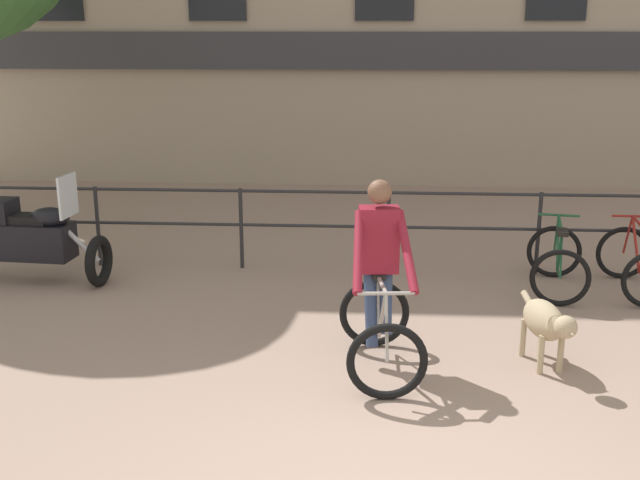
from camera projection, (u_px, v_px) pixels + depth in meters
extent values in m
cylinder|color=#232326|center=(98.00, 226.00, 9.69)|extent=(0.05, 0.05, 1.05)
cylinder|color=#232326|center=(241.00, 229.00, 9.57)|extent=(0.05, 0.05, 1.05)
cylinder|color=#232326|center=(388.00, 231.00, 9.46)|extent=(0.05, 0.05, 1.05)
cylinder|color=#232326|center=(538.00, 233.00, 9.35)|extent=(0.05, 0.05, 1.05)
cylinder|color=#232326|center=(389.00, 193.00, 9.33)|extent=(15.00, 0.04, 0.04)
cylinder|color=#232326|center=(388.00, 227.00, 9.44)|extent=(15.00, 0.04, 0.04)
cube|color=#333338|center=(384.00, 51.00, 14.13)|extent=(17.10, 0.12, 0.70)
torus|color=black|center=(387.00, 362.00, 6.16)|extent=(0.68, 0.13, 0.68)
torus|color=black|center=(374.00, 313.00, 7.22)|extent=(0.68, 0.13, 0.68)
cylinder|color=#9E998E|center=(382.00, 316.00, 6.51)|extent=(0.08, 0.49, 0.60)
cylinder|color=#9E998E|center=(378.00, 306.00, 6.83)|extent=(0.06, 0.23, 0.52)
cylinder|color=#9E998E|center=(382.00, 284.00, 6.53)|extent=(0.09, 0.66, 0.10)
cylinder|color=#9E998E|center=(377.00, 324.00, 7.01)|extent=(0.07, 0.44, 0.08)
cylinder|color=#9E998E|center=(376.00, 295.00, 7.04)|extent=(0.05, 0.27, 0.47)
cylinder|color=#9E998E|center=(387.00, 327.00, 6.18)|extent=(0.05, 0.23, 0.54)
cylinder|color=#9E998E|center=(386.00, 293.00, 6.21)|extent=(0.48, 0.07, 0.03)
cube|color=black|center=(378.00, 274.00, 6.86)|extent=(0.14, 0.25, 0.05)
cube|color=maroon|center=(379.00, 239.00, 6.77)|extent=(0.38, 0.25, 0.60)
sphere|color=brown|center=(380.00, 192.00, 6.65)|extent=(0.22, 0.22, 0.22)
cylinder|color=maroon|center=(358.00, 251.00, 6.45)|extent=(0.08, 0.71, 0.60)
cylinder|color=maroon|center=(407.00, 251.00, 6.46)|extent=(0.21, 0.72, 0.60)
cylinder|color=navy|center=(371.00, 309.00, 6.84)|extent=(0.17, 0.32, 0.69)
cylinder|color=navy|center=(386.00, 302.00, 6.83)|extent=(0.11, 0.30, 0.58)
ellipsoid|color=tan|center=(544.00, 319.00, 6.80)|extent=(0.41, 0.65, 0.34)
cylinder|color=tan|center=(556.00, 327.00, 6.56)|extent=(0.22, 0.22, 0.19)
sphere|color=tan|center=(566.00, 327.00, 6.38)|extent=(0.20, 0.20, 0.20)
cone|color=tan|center=(570.00, 333.00, 6.30)|extent=(0.13, 0.14, 0.11)
cylinder|color=tan|center=(527.00, 299.00, 7.13)|extent=(0.10, 0.21, 0.13)
cylinder|color=tan|center=(541.00, 354.00, 6.67)|extent=(0.06, 0.06, 0.37)
cylinder|color=tan|center=(561.00, 353.00, 6.70)|extent=(0.06, 0.06, 0.37)
cylinder|color=tan|center=(523.00, 338.00, 7.04)|extent=(0.06, 0.06, 0.37)
cylinder|color=tan|center=(542.00, 336.00, 7.07)|extent=(0.06, 0.06, 0.37)
torus|color=black|center=(99.00, 261.00, 8.96)|extent=(0.17, 0.63, 0.62)
cube|color=black|center=(38.00, 241.00, 9.00)|extent=(0.86, 0.46, 0.44)
ellipsoid|color=black|center=(50.00, 217.00, 8.89)|extent=(0.50, 0.36, 0.24)
cube|color=black|center=(27.00, 219.00, 8.94)|extent=(0.58, 0.34, 0.10)
cylinder|color=#B2B2B7|center=(83.00, 246.00, 8.93)|extent=(0.43, 0.09, 0.41)
cube|color=silver|center=(68.00, 196.00, 8.79)|extent=(0.06, 0.44, 0.50)
cube|color=black|center=(0.00, 211.00, 8.96)|extent=(0.35, 0.38, 0.28)
torus|color=black|center=(554.00, 252.00, 9.26)|extent=(0.66, 0.17, 0.66)
torus|color=black|center=(560.00, 278.00, 8.28)|extent=(0.66, 0.17, 0.66)
cylinder|color=#194C2D|center=(558.00, 243.00, 8.81)|extent=(0.11, 0.46, 0.58)
cylinder|color=#194C2D|center=(560.00, 253.00, 8.53)|extent=(0.07, 0.22, 0.51)
cylinder|color=#194C2D|center=(560.00, 224.00, 8.66)|extent=(0.14, 0.63, 0.10)
cylinder|color=#194C2D|center=(559.00, 274.00, 8.48)|extent=(0.10, 0.42, 0.07)
cylinder|color=#194C2D|center=(561.00, 256.00, 8.32)|extent=(0.06, 0.25, 0.46)
cylinder|color=#194C2D|center=(556.00, 234.00, 9.10)|extent=(0.06, 0.21, 0.52)
cylinder|color=#194C2D|center=(559.00, 215.00, 8.95)|extent=(0.48, 0.11, 0.03)
cube|color=black|center=(562.00, 232.00, 8.37)|extent=(0.16, 0.26, 0.05)
torus|color=black|center=(623.00, 253.00, 9.22)|extent=(0.66, 0.08, 0.66)
cylinder|color=maroon|center=(636.00, 244.00, 8.76)|extent=(0.04, 0.47, 0.58)
cylinder|color=maroon|center=(628.00, 235.00, 9.06)|extent=(0.03, 0.21, 0.52)
cylinder|color=maroon|center=(633.00, 216.00, 8.90)|extent=(0.48, 0.04, 0.03)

